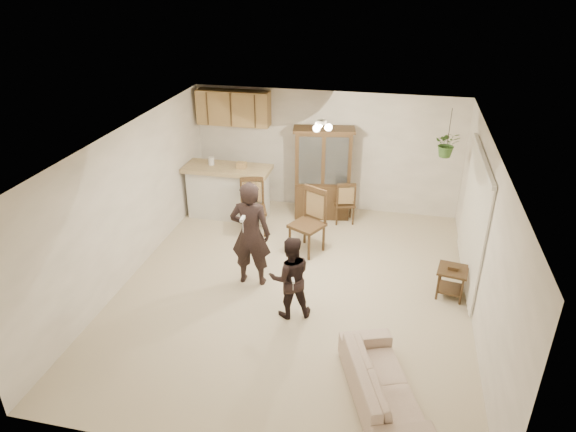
% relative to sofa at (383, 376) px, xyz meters
% --- Properties ---
extents(floor, '(6.50, 6.50, 0.00)m').
position_rel_sofa_xyz_m(floor, '(-1.52, 2.04, -0.37)').
color(floor, '#C2B493').
rests_on(floor, ground).
extents(ceiling, '(5.50, 6.50, 0.02)m').
position_rel_sofa_xyz_m(ceiling, '(-1.52, 2.04, 2.13)').
color(ceiling, white).
rests_on(ceiling, wall_back).
extents(wall_back, '(5.50, 0.02, 2.50)m').
position_rel_sofa_xyz_m(wall_back, '(-1.52, 5.29, 0.88)').
color(wall_back, white).
rests_on(wall_back, ground).
extents(wall_front, '(5.50, 0.02, 2.50)m').
position_rel_sofa_xyz_m(wall_front, '(-1.52, -1.21, 0.88)').
color(wall_front, white).
rests_on(wall_front, ground).
extents(wall_left, '(0.02, 6.50, 2.50)m').
position_rel_sofa_xyz_m(wall_left, '(-4.27, 2.04, 0.88)').
color(wall_left, white).
rests_on(wall_left, ground).
extents(wall_right, '(0.02, 6.50, 2.50)m').
position_rel_sofa_xyz_m(wall_right, '(1.23, 2.04, 0.88)').
color(wall_right, white).
rests_on(wall_right, ground).
extents(breakfast_bar, '(1.60, 0.55, 1.00)m').
position_rel_sofa_xyz_m(breakfast_bar, '(-3.37, 4.39, 0.13)').
color(breakfast_bar, silver).
rests_on(breakfast_bar, floor).
extents(bar_top, '(1.75, 0.70, 0.08)m').
position_rel_sofa_xyz_m(bar_top, '(-3.37, 4.39, 0.68)').
color(bar_top, tan).
rests_on(bar_top, breakfast_bar).
extents(upper_cabinets, '(1.50, 0.34, 0.70)m').
position_rel_sofa_xyz_m(upper_cabinets, '(-3.42, 5.11, 1.73)').
color(upper_cabinets, brown).
rests_on(upper_cabinets, wall_back).
extents(vertical_blinds, '(0.06, 2.30, 2.10)m').
position_rel_sofa_xyz_m(vertical_blinds, '(1.19, 2.94, 0.73)').
color(vertical_blinds, beige).
rests_on(vertical_blinds, wall_right).
extents(ceiling_fixture, '(0.36, 0.36, 0.20)m').
position_rel_sofa_xyz_m(ceiling_fixture, '(-1.32, 3.24, 2.03)').
color(ceiling_fixture, '#FCE5BD').
rests_on(ceiling_fixture, ceiling).
extents(hanging_plant, '(0.43, 0.37, 0.48)m').
position_rel_sofa_xyz_m(hanging_plant, '(0.78, 4.44, 1.48)').
color(hanging_plant, '#2C5A24').
rests_on(hanging_plant, ceiling).
extents(plant_cord, '(0.01, 0.01, 0.65)m').
position_rel_sofa_xyz_m(plant_cord, '(0.78, 4.44, 1.81)').
color(plant_cord, '#29241E').
rests_on(plant_cord, ceiling).
extents(sofa, '(1.32, 2.01, 0.73)m').
position_rel_sofa_xyz_m(sofa, '(0.00, 0.00, 0.00)').
color(sofa, beige).
rests_on(sofa, floor).
extents(adult, '(0.67, 0.45, 1.80)m').
position_rel_sofa_xyz_m(adult, '(-2.24, 2.14, 0.53)').
color(adult, black).
rests_on(adult, floor).
extents(child, '(0.79, 0.71, 1.35)m').
position_rel_sofa_xyz_m(child, '(-1.44, 1.41, 0.31)').
color(child, black).
rests_on(child, floor).
extents(china_hutch, '(1.25, 0.64, 1.88)m').
position_rel_sofa_xyz_m(china_hutch, '(-1.50, 4.81, 0.56)').
color(china_hutch, '#322112').
rests_on(china_hutch, floor).
extents(side_table, '(0.52, 0.52, 0.55)m').
position_rel_sofa_xyz_m(side_table, '(0.94, 2.42, -0.11)').
color(side_table, '#322112').
rests_on(side_table, floor).
extents(chair_bar, '(0.62, 0.62, 1.09)m').
position_rel_sofa_xyz_m(chair_bar, '(-2.67, 3.79, -0.06)').
color(chair_bar, '#322112').
rests_on(chair_bar, floor).
extents(chair_hutch_left, '(0.71, 0.71, 1.19)m').
position_rel_sofa_xyz_m(chair_hutch_left, '(-1.54, 3.31, -0.03)').
color(chair_hutch_left, '#322112').
rests_on(chair_hutch_left, floor).
extents(chair_hutch_right, '(0.49, 0.49, 0.91)m').
position_rel_sofa_xyz_m(chair_hutch_right, '(-1.02, 4.65, -0.11)').
color(chair_hutch_right, '#322112').
rests_on(chair_hutch_right, floor).
extents(controller_adult, '(0.05, 0.16, 0.05)m').
position_rel_sofa_xyz_m(controller_adult, '(-2.22, 1.72, 1.00)').
color(controller_adult, white).
rests_on(controller_adult, adult).
extents(controller_child, '(0.07, 0.12, 0.03)m').
position_rel_sofa_xyz_m(controller_child, '(-1.33, 1.13, 0.43)').
color(controller_child, white).
rests_on(controller_child, child).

